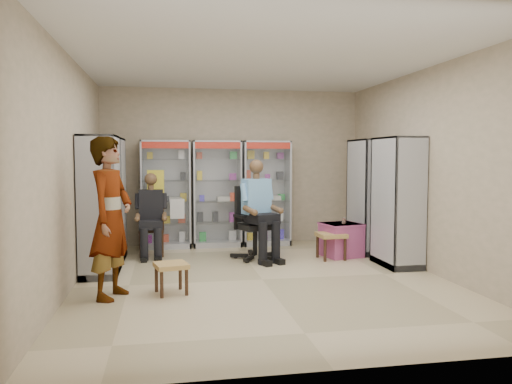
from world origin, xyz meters
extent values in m
plane|color=#C4B188|center=(0.00, 0.00, 0.00)|extent=(6.00, 6.00, 0.00)
cube|color=tan|center=(0.00, 3.00, 1.50)|extent=(5.00, 0.02, 3.00)
cube|color=tan|center=(0.00, -3.00, 1.50)|extent=(5.00, 0.02, 3.00)
cube|color=tan|center=(-2.50, 0.00, 1.50)|extent=(0.02, 6.00, 3.00)
cube|color=tan|center=(2.50, 0.00, 1.50)|extent=(0.02, 6.00, 3.00)
cube|color=silver|center=(0.00, 0.00, 3.00)|extent=(5.00, 6.00, 0.02)
cube|color=#ABAEB2|center=(-1.30, 2.73, 1.00)|extent=(0.90, 0.50, 2.00)
cube|color=#AFB1B6|center=(-0.35, 2.73, 1.00)|extent=(0.90, 0.50, 2.00)
cube|color=#ABACB2|center=(0.60, 2.73, 1.00)|extent=(0.90, 0.50, 2.00)
cube|color=silver|center=(2.23, 1.60, 1.00)|extent=(0.90, 0.50, 2.00)
cube|color=#A4A6AB|center=(2.23, 0.50, 1.00)|extent=(0.90, 0.50, 2.00)
cube|color=#A5A8AC|center=(-2.23, 1.80, 1.00)|extent=(0.90, 0.50, 2.00)
cube|color=#AAADB1|center=(-2.23, 0.70, 1.00)|extent=(0.90, 0.50, 2.00)
cube|color=black|center=(-1.55, 2.00, 0.47)|extent=(0.42, 0.42, 0.94)
cube|color=black|center=(0.15, 1.42, 0.61)|extent=(0.86, 0.86, 1.22)
cube|color=#C74FA7|center=(1.63, 1.36, 0.28)|extent=(0.69, 0.68, 0.57)
cylinder|color=#541207|center=(1.67, 1.34, 0.62)|extent=(0.07, 0.07, 0.10)
cube|color=#AD8649|center=(1.39, 1.16, 0.22)|extent=(0.46, 0.46, 0.44)
cube|color=#A38245|center=(-1.25, -0.50, 0.19)|extent=(0.46, 0.46, 0.38)
imported|color=#9A9A9D|center=(-1.95, -0.54, 0.97)|extent=(0.69, 0.83, 1.94)
camera|label=1|loc=(-1.30, -6.67, 1.69)|focal=35.00mm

